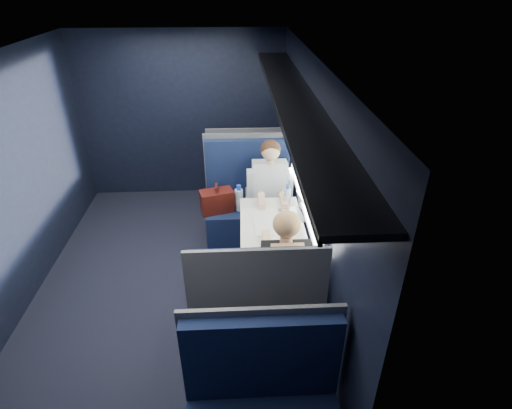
{
  "coord_description": "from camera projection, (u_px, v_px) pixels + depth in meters",
  "views": [
    {
      "loc": [
        0.72,
        -3.33,
        2.9
      ],
      "look_at": [
        0.9,
        0.0,
        0.95
      ],
      "focal_mm": 28.0,
      "sensor_mm": 36.0,
      "label": 1
    }
  ],
  "objects": [
    {
      "name": "room_shell",
      "position": [
        158.0,
        156.0,
        3.56
      ],
      "size": [
        3.0,
        4.4,
        2.4
      ],
      "color": "black",
      "rests_on": "ground"
    },
    {
      "name": "seat_bay_near",
      "position": [
        246.0,
        206.0,
        4.87
      ],
      "size": [
        1.1,
        0.62,
        1.26
      ],
      "color": "#0C1538",
      "rests_on": "ground"
    },
    {
      "name": "seat_row_front",
      "position": [
        246.0,
        174.0,
        5.68
      ],
      "size": [
        1.04,
        0.51,
        1.16
      ],
      "color": "#0C1538",
      "rests_on": "ground"
    },
    {
      "name": "man",
      "position": [
        270.0,
        191.0,
        4.59
      ],
      "size": [
        0.53,
        0.56,
        1.32
      ],
      "color": "black",
      "rests_on": "ground"
    },
    {
      "name": "woman",
      "position": [
        284.0,
        269.0,
        3.37
      ],
      "size": [
        0.53,
        0.56,
        1.32
      ],
      "color": "black",
      "rests_on": "ground"
    },
    {
      "name": "papers",
      "position": [
        266.0,
        227.0,
        3.89
      ],
      "size": [
        0.52,
        0.74,
        0.01
      ],
      "primitive_type": "cube",
      "rotation": [
        0.0,
        0.0,
        -0.02
      ],
      "color": "white",
      "rests_on": "table"
    },
    {
      "name": "cup",
      "position": [
        286.0,
        196.0,
        4.34
      ],
      "size": [
        0.07,
        0.07,
        0.09
      ],
      "primitive_type": "cylinder",
      "color": "white",
      "rests_on": "table"
    },
    {
      "name": "ground",
      "position": [
        173.0,
        283.0,
        4.3
      ],
      "size": [
        2.8,
        4.2,
        0.01
      ],
      "primitive_type": "cube",
      "color": "black"
    },
    {
      "name": "laptop",
      "position": [
        297.0,
        210.0,
        4.06
      ],
      "size": [
        0.27,
        0.33,
        0.22
      ],
      "color": "silver",
      "rests_on": "table"
    },
    {
      "name": "seat_bay_far",
      "position": [
        256.0,
        311.0,
        3.38
      ],
      "size": [
        1.04,
        0.62,
        1.26
      ],
      "color": "#0C1538",
      "rests_on": "ground"
    },
    {
      "name": "bottle_small",
      "position": [
        287.0,
        196.0,
        4.22
      ],
      "size": [
        0.07,
        0.07,
        0.24
      ],
      "color": "silver",
      "rests_on": "table"
    },
    {
      "name": "table",
      "position": [
        269.0,
        229.0,
        4.01
      ],
      "size": [
        0.62,
        1.0,
        0.74
      ],
      "color": "#54565E",
      "rests_on": "ground"
    }
  ]
}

